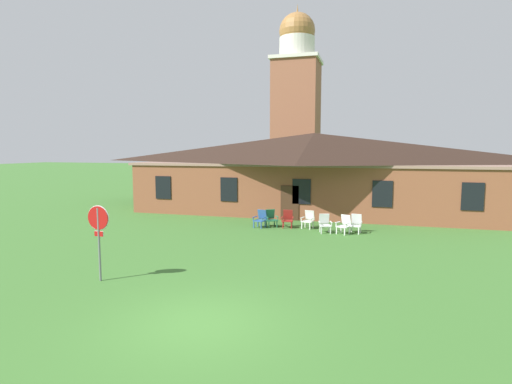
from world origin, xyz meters
TOP-DOWN VIEW (x-y plane):
  - ground_plane at (0.00, 0.00)m, footprint 200.00×200.00m
  - brick_building at (-0.00, 19.87)m, footprint 23.85×10.40m
  - dome_tower at (-4.19, 35.68)m, footprint 5.18×5.18m
  - stop_sign at (-4.42, 2.11)m, footprint 0.81×0.07m
  - lawn_chair_by_porch at (-1.80, 12.21)m, footprint 0.73×0.78m
  - lawn_chair_near_door at (-1.29, 12.54)m, footprint 0.84×0.86m
  - lawn_chair_left_end at (-0.37, 12.59)m, footprint 0.69×0.72m
  - lawn_chair_middle at (0.75, 12.71)m, footprint 0.73×0.78m
  - lawn_chair_right_end at (1.73, 11.78)m, footprint 0.75×0.80m
  - lawn_chair_far_side at (2.72, 11.76)m, footprint 0.81×0.85m
  - lawn_chair_under_eave at (3.26, 12.16)m, footprint 0.71×0.75m

SIDE VIEW (x-z plane):
  - ground_plane at x=0.00m, z-range 0.00..0.00m
  - lawn_chair_by_porch at x=-1.80m, z-range 0.02..0.98m
  - lawn_chair_near_door at x=-1.29m, z-range 0.02..0.98m
  - lawn_chair_left_end at x=-0.37m, z-range 0.02..0.98m
  - lawn_chair_middle at x=0.75m, z-range 0.02..0.98m
  - lawn_chair_right_end at x=1.73m, z-range 0.02..0.98m
  - lawn_chair_far_side at x=2.72m, z-range 0.02..0.98m
  - lawn_chair_under_eave at x=3.26m, z-range 0.02..0.98m
  - stop_sign at x=-4.42m, z-range 0.51..2.99m
  - brick_building at x=0.00m, z-range 0.05..5.45m
  - dome_tower at x=-4.19m, z-range -0.82..18.96m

